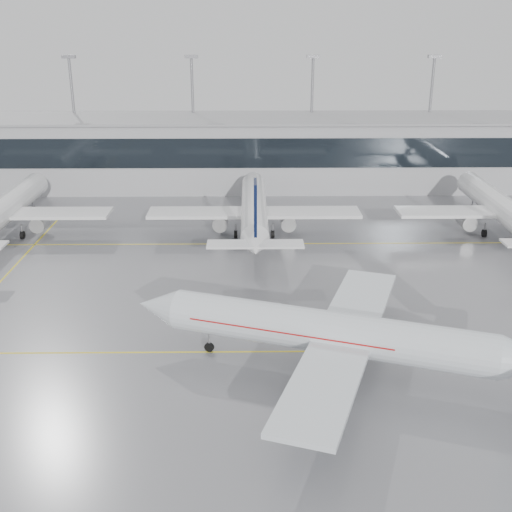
{
  "coord_description": "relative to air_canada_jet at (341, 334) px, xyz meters",
  "views": [
    {
      "loc": [
        -0.78,
        -52.62,
        29.37
      ],
      "look_at": [
        0.0,
        12.0,
        5.0
      ],
      "focal_mm": 45.0,
      "sensor_mm": 36.0,
      "label": 1
    }
  ],
  "objects": [
    {
      "name": "ground",
      "position": [
        -7.11,
        3.94,
        -3.82
      ],
      "size": [
        320.0,
        320.0,
        0.0
      ],
      "primitive_type": "plane",
      "color": "gray",
      "rests_on": "ground"
    },
    {
      "name": "taxi_line_main",
      "position": [
        -7.11,
        3.94,
        -3.82
      ],
      "size": [
        120.0,
        0.25,
        0.01
      ],
      "primitive_type": "cube",
      "color": "yellow",
      "rests_on": "ground"
    },
    {
      "name": "taxi_line_north",
      "position": [
        -7.11,
        33.94,
        -3.82
      ],
      "size": [
        120.0,
        0.25,
        0.01
      ],
      "primitive_type": "cube",
      "color": "yellow",
      "rests_on": "ground"
    },
    {
      "name": "terminal",
      "position": [
        -7.11,
        65.94,
        2.18
      ],
      "size": [
        180.0,
        15.0,
        12.0
      ],
      "primitive_type": "cube",
      "color": "#A0A0A4",
      "rests_on": "ground"
    },
    {
      "name": "terminal_glass",
      "position": [
        -7.11,
        58.39,
        3.68
      ],
      "size": [
        180.0,
        0.2,
        5.0
      ],
      "primitive_type": "cube",
      "color": "black",
      "rests_on": "ground"
    },
    {
      "name": "terminal_roof",
      "position": [
        -7.11,
        65.94,
        8.38
      ],
      "size": [
        182.0,
        16.0,
        0.4
      ],
      "primitive_type": "cube",
      "color": "gray",
      "rests_on": "ground"
    },
    {
      "name": "light_masts",
      "position": [
        -7.11,
        71.94,
        9.52
      ],
      "size": [
        156.4,
        1.0,
        22.6
      ],
      "color": "gray",
      "rests_on": "ground"
    },
    {
      "name": "air_canada_jet",
      "position": [
        0.0,
        0.0,
        0.0
      ],
      "size": [
        36.91,
        30.31,
        12.0
      ],
      "rotation": [
        0.0,
        0.0,
        2.81
      ],
      "color": "silver",
      "rests_on": "ground"
    },
    {
      "name": "parked_jet_b",
      "position": [
        -42.11,
        37.63,
        -0.11
      ],
      "size": [
        29.64,
        36.96,
        11.72
      ],
      "rotation": [
        0.0,
        0.0,
        1.57
      ],
      "color": "white",
      "rests_on": "ground"
    },
    {
      "name": "parked_jet_c",
      "position": [
        -7.11,
        37.63,
        -0.11
      ],
      "size": [
        29.64,
        36.96,
        11.72
      ],
      "rotation": [
        0.0,
        0.0,
        1.57
      ],
      "color": "white",
      "rests_on": "ground"
    },
    {
      "name": "parked_jet_d",
      "position": [
        27.89,
        37.63,
        -0.11
      ],
      "size": [
        29.64,
        36.96,
        11.72
      ],
      "rotation": [
        0.0,
        0.0,
        1.57
      ],
      "color": "white",
      "rests_on": "ground"
    }
  ]
}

